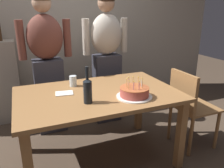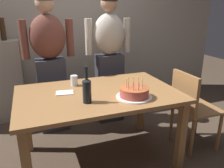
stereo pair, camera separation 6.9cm
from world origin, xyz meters
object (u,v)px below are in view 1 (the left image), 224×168
object	(u,v)px
wine_bottle	(88,90)
dining_chair	(189,104)
water_glass_near	(73,81)
person_man_bearded	(47,63)
person_woman_cardigan	(107,58)
birthday_cake	(134,92)
napkin_stack	(64,93)

from	to	relation	value
wine_bottle	dining_chair	bearing A→B (deg)	3.18
wine_bottle	dining_chair	xyz separation A→B (m)	(1.14, 0.06, -0.34)
water_glass_near	person_man_bearded	distance (m)	0.58
person_woman_cardigan	wine_bottle	bearing A→B (deg)	61.07
birthday_cake	wine_bottle	distance (m)	0.43
dining_chair	wine_bottle	bearing A→B (deg)	93.18
water_glass_near	person_woman_cardigan	world-z (taller)	person_woman_cardigan
birthday_cake	person_woman_cardigan	bearing A→B (deg)	82.29
wine_bottle	napkin_stack	xyz separation A→B (m)	(-0.14, 0.29, -0.11)
napkin_stack	dining_chair	distance (m)	1.33
birthday_cake	person_woman_cardigan	xyz separation A→B (m)	(0.14, 1.05, 0.09)
person_woman_cardigan	water_glass_near	bearing A→B (deg)	43.38
birthday_cake	napkin_stack	bearing A→B (deg)	150.10
wine_bottle	napkin_stack	size ratio (longest dim) A/B	1.96
birthday_cake	water_glass_near	xyz separation A→B (m)	(-0.43, 0.50, 0.01)
birthday_cake	person_woman_cardigan	world-z (taller)	person_woman_cardigan
birthday_cake	water_glass_near	world-z (taller)	birthday_cake
napkin_stack	person_woman_cardigan	world-z (taller)	person_woman_cardigan
birthday_cake	person_man_bearded	world-z (taller)	person_man_bearded
birthday_cake	napkin_stack	distance (m)	0.65
person_man_bearded	dining_chair	world-z (taller)	person_man_bearded
napkin_stack	wine_bottle	bearing A→B (deg)	-63.55
wine_bottle	dining_chair	distance (m)	1.20
birthday_cake	person_woman_cardigan	distance (m)	1.06
birthday_cake	water_glass_near	size ratio (longest dim) A/B	2.96
dining_chair	birthday_cake	bearing A→B (deg)	97.75
birthday_cake	wine_bottle	bearing A→B (deg)	175.20
water_glass_near	person_woman_cardigan	distance (m)	0.80
wine_bottle	person_woman_cardigan	xyz separation A→B (m)	(0.56, 1.01, 0.02)
water_glass_near	person_man_bearded	bearing A→B (deg)	108.09
water_glass_near	person_man_bearded	size ratio (longest dim) A/B	0.07
person_woman_cardigan	napkin_stack	bearing A→B (deg)	45.89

